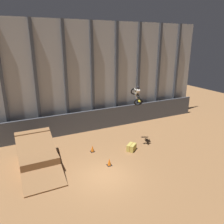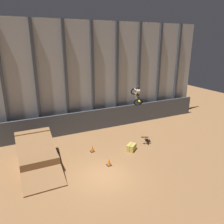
# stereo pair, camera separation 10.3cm
# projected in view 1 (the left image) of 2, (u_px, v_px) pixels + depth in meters

# --- Properties ---
(ground_plane) EXTENTS (60.00, 60.00, 0.00)m
(ground_plane) POSITION_uv_depth(u_px,v_px,m) (104.00, 177.00, 15.16)
(ground_plane) COLOR #996B42
(arena_back_wall) EXTENTS (32.00, 0.40, 10.93)m
(arena_back_wall) POSITION_uv_depth(u_px,v_px,m) (65.00, 79.00, 21.25)
(arena_back_wall) COLOR #ADB2B7
(arena_back_wall) RESTS_ON ground_plane
(lower_barrier) EXTENTS (31.36, 0.20, 2.19)m
(lower_barrier) POSITION_uv_depth(u_px,v_px,m) (71.00, 124.00, 21.80)
(lower_barrier) COLOR #474C56
(lower_barrier) RESTS_ON ground_plane
(dirt_ramp) EXTENTS (2.69, 5.59, 2.23)m
(dirt_ramp) POSITION_uv_depth(u_px,v_px,m) (37.00, 155.00, 16.55)
(dirt_ramp) COLOR olive
(dirt_ramp) RESTS_ON ground_plane
(rider_bike_solo) EXTENTS (1.20, 1.89, 1.69)m
(rider_bike_solo) POSITION_uv_depth(u_px,v_px,m) (137.00, 95.00, 18.36)
(rider_bike_solo) COLOR black
(traffic_cone_near_ramp) EXTENTS (0.36, 0.36, 0.58)m
(traffic_cone_near_ramp) POSITION_uv_depth(u_px,v_px,m) (109.00, 162.00, 16.45)
(traffic_cone_near_ramp) COLOR black
(traffic_cone_near_ramp) RESTS_ON ground_plane
(traffic_cone_arena_edge) EXTENTS (0.36, 0.36, 0.58)m
(traffic_cone_arena_edge) POSITION_uv_depth(u_px,v_px,m) (92.00, 149.00, 18.51)
(traffic_cone_arena_edge) COLOR black
(traffic_cone_arena_edge) RESTS_ON ground_plane
(hay_bale_trackside) EXTENTS (1.08, 1.03, 0.57)m
(hay_bale_trackside) POSITION_uv_depth(u_px,v_px,m) (131.00, 147.00, 18.75)
(hay_bale_trackside) COLOR #CCB751
(hay_bale_trackside) RESTS_ON ground_plane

